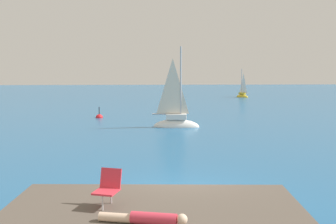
{
  "coord_description": "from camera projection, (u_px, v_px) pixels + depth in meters",
  "views": [
    {
      "loc": [
        -1.04,
        -11.44,
        3.83
      ],
      "look_at": [
        0.12,
        10.93,
        1.33
      ],
      "focal_mm": 42.26,
      "sensor_mm": 36.0,
      "label": 1
    }
  ],
  "objects": [
    {
      "name": "sailboat_near",
      "position": [
        176.0,
        122.0,
        25.75
      ],
      "size": [
        3.14,
        1.37,
        5.72
      ],
      "rotation": [
        0.0,
        0.0,
        6.17
      ],
      "color": "white",
      "rests_on": "ground"
    },
    {
      "name": "ground_plane",
      "position": [
        183.0,
        196.0,
        11.83
      ],
      "size": [
        160.0,
        160.0,
        0.0
      ],
      "primitive_type": "plane",
      "color": "#236093"
    },
    {
      "name": "marker_buoy",
      "position": [
        99.0,
        118.0,
        30.56
      ],
      "size": [
        0.56,
        0.56,
        1.13
      ],
      "color": "red",
      "rests_on": "ground"
    },
    {
      "name": "boulder_seaward",
      "position": [
        140.0,
        215.0,
        10.32
      ],
      "size": [
        1.5,
        1.21,
        0.95
      ],
      "primitive_type": "cube",
      "rotation": [
        0.05,
        -0.15,
        3.03
      ],
      "color": "#554146",
      "rests_on": "ground"
    },
    {
      "name": "beach_chair",
      "position": [
        108.0,
        186.0,
        8.66
      ],
      "size": [
        0.64,
        0.71,
        0.8
      ],
      "rotation": [
        0.0,
        0.0,
        4.41
      ],
      "color": "#E03342",
      "rests_on": "shore_ledge"
    },
    {
      "name": "boulder_inland",
      "position": [
        163.0,
        210.0,
        10.67
      ],
      "size": [
        1.58,
        1.69,
        0.92
      ],
      "primitive_type": "cube",
      "rotation": [
        0.13,
        -0.09,
        0.96
      ],
      "color": "brown",
      "rests_on": "ground"
    },
    {
      "name": "sailboat_far",
      "position": [
        242.0,
        95.0,
        52.35
      ],
      "size": [
        1.62,
        2.23,
        4.06
      ],
      "rotation": [
        0.0,
        0.0,
        2.04
      ],
      "color": "yellow",
      "rests_on": "ground"
    },
    {
      "name": "person_sunbather",
      "position": [
        147.0,
        218.0,
        7.65
      ],
      "size": [
        1.74,
        0.57,
        0.25
      ],
      "rotation": [
        0.0,
        0.0,
        2.91
      ],
      "color": "#DB384C",
      "rests_on": "shore_ledge"
    }
  ]
}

